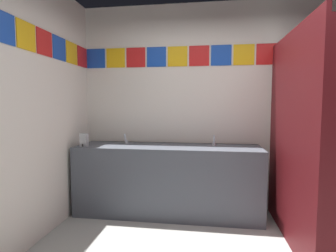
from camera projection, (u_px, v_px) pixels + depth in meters
wall_back at (220, 106)px, 3.55m from camera, size 3.67×0.09×2.69m
vanity_counter at (168, 179)px, 3.37m from camera, size 2.27×0.61×0.86m
faucet_left at (126, 140)px, 3.51m from camera, size 0.04×0.10×0.14m
faucet_right at (214, 142)px, 3.34m from camera, size 0.04×0.10×0.14m
soap_dispenser at (84, 140)px, 3.30m from camera, size 0.09×0.09×0.16m
stall_divider at (318, 141)px, 2.40m from camera, size 0.92×1.54×2.10m
toilet at (325, 200)px, 3.03m from camera, size 0.39×0.49×0.74m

